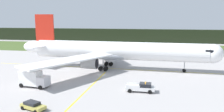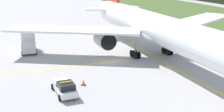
# 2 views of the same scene
# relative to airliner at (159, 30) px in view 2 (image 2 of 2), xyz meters

# --- Properties ---
(ground) EXTENTS (320.00, 320.00, 0.00)m
(ground) POSITION_rel_airliner_xyz_m (-2.05, -7.83, -5.07)
(ground) COLOR #A39F9E
(taxiway_centerline_main) EXTENTS (75.68, 3.30, 0.01)m
(taxiway_centerline_main) POSITION_rel_airliner_xyz_m (0.97, -0.04, -5.06)
(taxiway_centerline_main) COLOR yellow
(taxiway_centerline_main) RESTS_ON ground
(taxiway_centerline_spur) EXTENTS (1.78, 37.28, 0.01)m
(taxiway_centerline_spur) POSITION_rel_airliner_xyz_m (-2.37, -22.82, -5.06)
(taxiway_centerline_spur) COLOR yellow
(taxiway_centerline_spur) RESTS_ON ground
(airliner) EXTENTS (56.60, 49.26, 15.22)m
(airliner) POSITION_rel_airliner_xyz_m (0.00, 0.00, 0.00)
(airliner) COLOR white
(airliner) RESTS_ON ground
(ops_pickup_truck) EXTENTS (5.68, 2.34, 1.94)m
(ops_pickup_truck) POSITION_rel_airliner_xyz_m (8.53, -18.66, -4.16)
(ops_pickup_truck) COLOR white
(ops_pickup_truck) RESTS_ON ground
(catering_truck) EXTENTS (6.48, 3.35, 3.60)m
(catering_truck) POSITION_rel_airliner_xyz_m (-13.83, -19.50, -3.26)
(catering_truck) COLOR silver
(catering_truck) RESTS_ON ground
(apron_cone) EXTENTS (0.62, 0.62, 0.78)m
(apron_cone) POSITION_rel_airliner_xyz_m (6.45, -15.52, -4.69)
(apron_cone) COLOR black
(apron_cone) RESTS_ON ground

